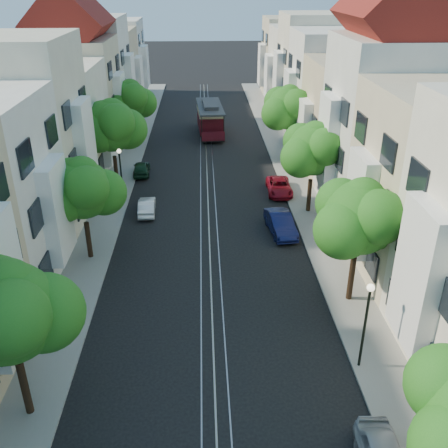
{
  "coord_description": "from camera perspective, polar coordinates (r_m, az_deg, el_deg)",
  "views": [
    {
      "loc": [
        -0.28,
        -12.43,
        15.25
      ],
      "look_at": [
        0.85,
        13.85,
        2.2
      ],
      "focal_mm": 40.0,
      "sensor_mm": 36.0,
      "label": 1
    }
  ],
  "objects": [
    {
      "name": "tree_e_d",
      "position": [
        45.26,
        7.37,
        12.92
      ],
      "size": [
        5.01,
        4.16,
        6.85
      ],
      "color": "black",
      "rests_on": "ground"
    },
    {
      "name": "cable_car",
      "position": [
        54.4,
        -1.61,
        12.11
      ],
      "size": [
        3.01,
        8.23,
        3.11
      ],
      "rotation": [
        0.0,
        0.0,
        0.06
      ],
      "color": "black",
      "rests_on": "ground"
    },
    {
      "name": "parked_car_e_mid",
      "position": [
        33.07,
        6.48,
        0.04
      ],
      "size": [
        1.86,
        4.18,
        1.33
      ],
      "primitive_type": "imported",
      "rotation": [
        0.0,
        0.0,
        0.11
      ],
      "color": "#0C113E",
      "rests_on": "ground"
    },
    {
      "name": "parked_car_w_mid",
      "position": [
        36.11,
        -8.81,
        2.01
      ],
      "size": [
        1.29,
        3.29,
        1.07
      ],
      "primitive_type": "imported",
      "rotation": [
        0.0,
        0.0,
        3.19
      ],
      "color": "silver",
      "rests_on": "ground"
    },
    {
      "name": "lamp_west",
      "position": [
        37.09,
        -11.74,
        6.29
      ],
      "size": [
        0.32,
        0.32,
        4.16
      ],
      "color": "black",
      "rests_on": "ground"
    },
    {
      "name": "tree_w_a",
      "position": [
        19.11,
        -23.36,
        -9.51
      ],
      "size": [
        4.93,
        4.08,
        6.68
      ],
      "color": "black",
      "rests_on": "ground"
    },
    {
      "name": "tree_w_c",
      "position": [
        39.37,
        -12.65,
        10.77
      ],
      "size": [
        5.13,
        4.28,
        7.09
      ],
      "color": "black",
      "rests_on": "ground"
    },
    {
      "name": "tree_w_d",
      "position": [
        50.03,
        -10.6,
        13.67
      ],
      "size": [
        4.84,
        3.99,
        6.52
      ],
      "color": "black",
      "rests_on": "ground"
    },
    {
      "name": "ground",
      "position": [
        43.21,
        -1.95,
        5.71
      ],
      "size": [
        200.0,
        200.0,
        0.0
      ],
      "primitive_type": "plane",
      "color": "black",
      "rests_on": "ground"
    },
    {
      "name": "rail_right",
      "position": [
        43.21,
        -1.22,
        5.74
      ],
      "size": [
        0.06,
        80.0,
        0.02
      ],
      "primitive_type": "cube",
      "color": "gray",
      "rests_on": "ground"
    },
    {
      "name": "townhouses_east",
      "position": [
        43.32,
        14.21,
        12.17
      ],
      "size": [
        7.75,
        72.0,
        12.0
      ],
      "color": "beige",
      "rests_on": "ground"
    },
    {
      "name": "rail_slot",
      "position": [
        43.21,
        -1.95,
        5.72
      ],
      "size": [
        0.06,
        80.0,
        0.02
      ],
      "primitive_type": "cube",
      "color": "gray",
      "rests_on": "ground"
    },
    {
      "name": "sidewalk_west",
      "position": [
        43.75,
        -11.54,
        5.53
      ],
      "size": [
        2.5,
        80.0,
        0.12
      ],
      "primitive_type": "cube",
      "color": "gray",
      "rests_on": "ground"
    },
    {
      "name": "tree_w_b",
      "position": [
        29.36,
        -15.83,
        3.66
      ],
      "size": [
        4.72,
        3.87,
        6.27
      ],
      "color": "black",
      "rests_on": "ground"
    },
    {
      "name": "parked_car_w_far",
      "position": [
        43.49,
        -9.41,
        6.31
      ],
      "size": [
        1.54,
        3.45,
        1.15
      ],
      "primitive_type": "imported",
      "rotation": [
        0.0,
        0.0,
        3.19
      ],
      "color": "#14321E",
      "rests_on": "ground"
    },
    {
      "name": "tree_e_c",
      "position": [
        34.93,
        10.22,
        8.22
      ],
      "size": [
        4.84,
        3.99,
        6.52
      ],
      "color": "black",
      "rests_on": "ground"
    },
    {
      "name": "lane_line",
      "position": [
        43.21,
        -1.95,
        5.71
      ],
      "size": [
        0.08,
        80.0,
        0.01
      ],
      "primitive_type": "cube",
      "color": "tan",
      "rests_on": "ground"
    },
    {
      "name": "lamp_east",
      "position": [
        21.61,
        15.99,
        -9.83
      ],
      "size": [
        0.32,
        0.32,
        4.16
      ],
      "color": "black",
      "rests_on": "ground"
    },
    {
      "name": "townhouses_west",
      "position": [
        43.19,
        -18.34,
        11.46
      ],
      "size": [
        7.75,
        72.0,
        11.76
      ],
      "color": "silver",
      "rests_on": "ground"
    },
    {
      "name": "rail_left",
      "position": [
        43.21,
        -2.68,
        5.71
      ],
      "size": [
        0.06,
        80.0,
        0.02
      ],
      "primitive_type": "cube",
      "color": "gray",
      "rests_on": "ground"
    },
    {
      "name": "parked_car_e_far",
      "position": [
        39.32,
        6.33,
        4.27
      ],
      "size": [
        1.94,
        4.01,
        1.1
      ],
      "primitive_type": "imported",
      "rotation": [
        0.0,
        0.0,
        -0.03
      ],
      "color": "maroon",
      "rests_on": "ground"
    },
    {
      "name": "sidewalk_east",
      "position": [
        43.84,
        7.61,
        5.88
      ],
      "size": [
        2.5,
        80.0,
        0.12
      ],
      "primitive_type": "cube",
      "color": "gray",
      "rests_on": "ground"
    },
    {
      "name": "tree_e_b",
      "position": [
        25.01,
        15.33,
        0.53
      ],
      "size": [
        4.93,
        4.08,
        6.68
      ],
      "color": "black",
      "rests_on": "ground"
    }
  ]
}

